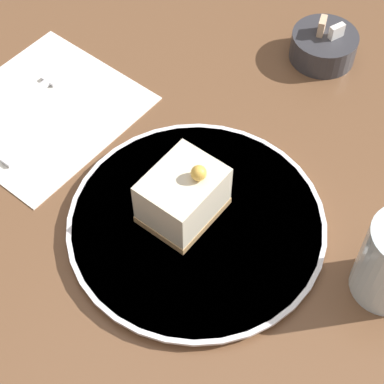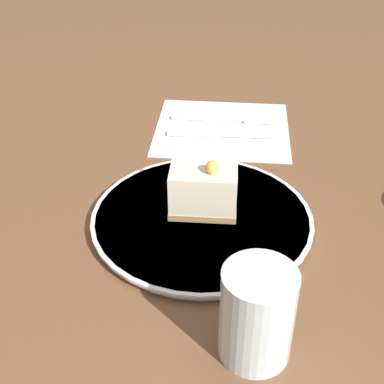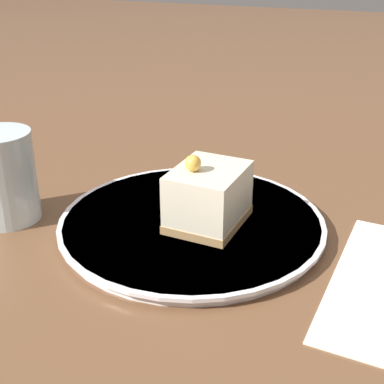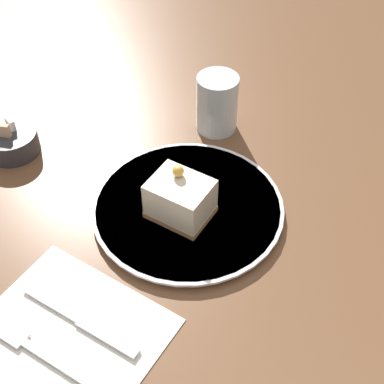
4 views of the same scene
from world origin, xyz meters
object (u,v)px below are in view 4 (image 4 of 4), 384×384
object	(u,v)px
knife	(89,327)
sugar_bowl	(13,141)
plate	(188,208)
drinking_glass	(217,103)
fork	(36,350)
cake_slice	(180,199)

from	to	relation	value
knife	sugar_bowl	distance (m)	0.37
plate	knife	size ratio (longest dim) A/B	1.59
plate	drinking_glass	xyz separation A→B (m)	(0.20, 0.05, 0.04)
fork	sugar_bowl	xyz separation A→B (m)	(0.26, 0.27, 0.01)
knife	sugar_bowl	bearing A→B (deg)	57.95
fork	knife	bearing A→B (deg)	-31.03
plate	fork	bearing A→B (deg)	170.33
knife	cake_slice	bearing A→B (deg)	-0.15
fork	knife	distance (m)	0.07
plate	sugar_bowl	world-z (taller)	sugar_bowl
fork	cake_slice	bearing A→B (deg)	-7.42
plate	knife	world-z (taller)	plate
cake_slice	drinking_glass	size ratio (longest dim) A/B	0.88
knife	drinking_glass	xyz separation A→B (m)	(0.42, 0.04, 0.04)
cake_slice	drinking_glass	world-z (taller)	drinking_glass
knife	drinking_glass	size ratio (longest dim) A/B	1.77
plate	cake_slice	distance (m)	0.04
cake_slice	fork	distance (m)	0.27
plate	fork	xyz separation A→B (m)	(-0.28, 0.05, -0.00)
plate	drinking_glass	size ratio (longest dim) A/B	2.81
sugar_bowl	fork	bearing A→B (deg)	-134.67
cake_slice	sugar_bowl	xyz separation A→B (m)	(0.00, 0.31, -0.02)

